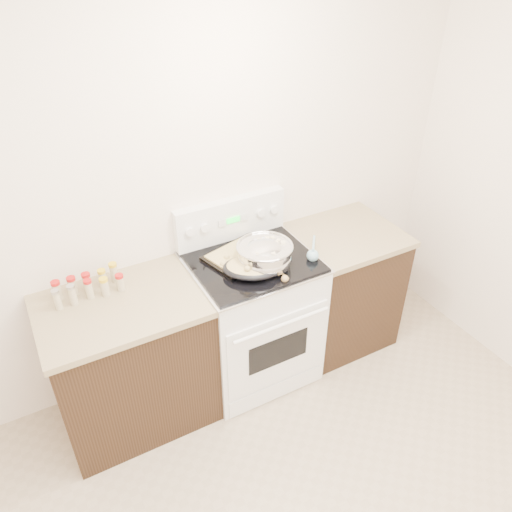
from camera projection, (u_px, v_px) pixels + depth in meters
room_shell at (372, 318)px, 1.49m from camera, size 4.10×3.60×2.75m
counter_left at (132, 361)px, 3.04m from camera, size 0.93×0.67×0.92m
counter_right at (339, 286)px, 3.65m from camera, size 0.73×0.67×0.92m
kitchen_range at (252, 315)px, 3.34m from camera, size 0.78×0.73×1.22m
mixing_bowl at (265, 256)px, 2.98m from camera, size 0.43×0.43×0.20m
roasting_pan at (253, 266)px, 2.94m from camera, size 0.43×0.38×0.11m
baking_sheet at (242, 254)px, 3.10m from camera, size 0.50×0.41×0.06m
wooden_spoon at (282, 275)px, 2.93m from camera, size 0.05×0.25×0.04m
blue_ladle at (313, 254)px, 3.08m from camera, size 0.18×0.23×0.10m
spice_jars at (88, 286)px, 2.81m from camera, size 0.39×0.15×0.13m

